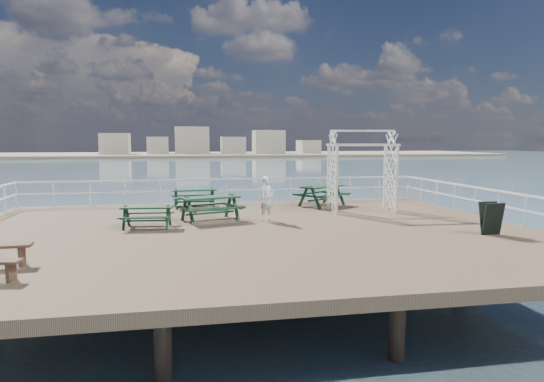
{
  "coord_description": "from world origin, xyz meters",
  "views": [
    {
      "loc": [
        -2.13,
        -15.0,
        2.82
      ],
      "look_at": [
        0.98,
        1.06,
        1.1
      ],
      "focal_mm": 32.0,
      "sensor_mm": 36.0,
      "label": 1
    }
  ],
  "objects_px": {
    "picnic_table_c": "(322,191)",
    "trellis_arbor": "(362,175)",
    "picnic_table_d": "(210,203)",
    "person": "(267,199)",
    "picnic_table_b": "(194,194)",
    "picnic_table_a": "(147,212)"
  },
  "relations": [
    {
      "from": "picnic_table_c",
      "to": "person",
      "type": "height_order",
      "value": "person"
    },
    {
      "from": "trellis_arbor",
      "to": "person",
      "type": "relative_size",
      "value": 2.06
    },
    {
      "from": "picnic_table_d",
      "to": "trellis_arbor",
      "type": "xyz_separation_m",
      "value": [
        6.07,
        1.2,
        0.81
      ]
    },
    {
      "from": "picnic_table_c",
      "to": "picnic_table_d",
      "type": "height_order",
      "value": "picnic_table_c"
    },
    {
      "from": "picnic_table_c",
      "to": "trellis_arbor",
      "type": "bearing_deg",
      "value": -95.01
    },
    {
      "from": "picnic_table_a",
      "to": "person",
      "type": "bearing_deg",
      "value": 13.28
    },
    {
      "from": "picnic_table_b",
      "to": "picnic_table_d",
      "type": "xyz_separation_m",
      "value": [
        0.44,
        -3.52,
        0.06
      ]
    },
    {
      "from": "picnic_table_d",
      "to": "trellis_arbor",
      "type": "bearing_deg",
      "value": -6.96
    },
    {
      "from": "picnic_table_a",
      "to": "picnic_table_c",
      "type": "xyz_separation_m",
      "value": [
        7.09,
        4.0,
        0.13
      ]
    },
    {
      "from": "picnic_table_c",
      "to": "picnic_table_d",
      "type": "xyz_separation_m",
      "value": [
        -5.01,
        -3.08,
        -0.0
      ]
    },
    {
      "from": "picnic_table_b",
      "to": "person",
      "type": "xyz_separation_m",
      "value": [
        2.38,
        -3.93,
        0.22
      ]
    },
    {
      "from": "picnic_table_c",
      "to": "picnic_table_a",
      "type": "bearing_deg",
      "value": 175.04
    },
    {
      "from": "picnic_table_b",
      "to": "picnic_table_d",
      "type": "bearing_deg",
      "value": -86.65
    },
    {
      "from": "picnic_table_c",
      "to": "trellis_arbor",
      "type": "distance_m",
      "value": 2.3
    },
    {
      "from": "person",
      "to": "picnic_table_c",
      "type": "bearing_deg",
      "value": 17.84
    },
    {
      "from": "picnic_table_c",
      "to": "trellis_arbor",
      "type": "relative_size",
      "value": 0.8
    },
    {
      "from": "picnic_table_d",
      "to": "trellis_arbor",
      "type": "distance_m",
      "value": 6.24
    },
    {
      "from": "picnic_table_c",
      "to": "person",
      "type": "bearing_deg",
      "value": -165.68
    },
    {
      "from": "picnic_table_a",
      "to": "trellis_arbor",
      "type": "height_order",
      "value": "trellis_arbor"
    },
    {
      "from": "picnic_table_a",
      "to": "picnic_table_c",
      "type": "height_order",
      "value": "picnic_table_c"
    },
    {
      "from": "picnic_table_b",
      "to": "picnic_table_c",
      "type": "relative_size",
      "value": 0.74
    },
    {
      "from": "picnic_table_d",
      "to": "person",
      "type": "bearing_deg",
      "value": -30.11
    }
  ]
}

